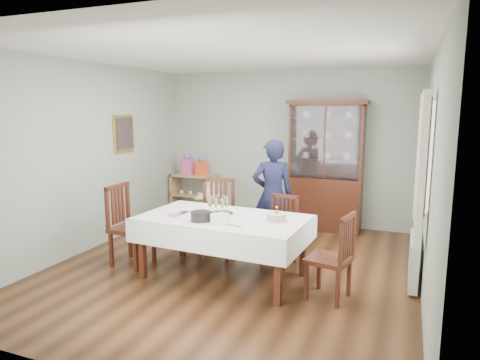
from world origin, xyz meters
The scene contains 25 objects.
floor centered at (0.00, 0.00, 0.00)m, with size 5.00×5.00×0.00m, color #593319.
room_shell centered at (0.00, 0.53, 1.70)m, with size 5.00×5.00×5.00m.
dining_table centered at (0.00, -0.32, 0.38)m, with size 2.07×1.27×0.76m.
china_cabinet centered at (0.75, 2.26, 1.12)m, with size 1.30×0.48×2.18m.
sideboard centered at (-1.75, 2.28, 0.40)m, with size 0.90×0.38×0.80m.
picture_frame centered at (-2.22, 0.80, 1.65)m, with size 0.04×0.48×0.58m, color gold.
window centered at (2.22, 0.30, 1.55)m, with size 0.04×1.02×1.22m, color white.
curtain_left centered at (2.16, -0.32, 1.45)m, with size 0.07×0.30×1.55m, color silver.
curtain_right centered at (2.16, 0.92, 1.45)m, with size 0.07×0.30×1.55m, color silver.
radiator centered at (2.16, 0.30, 0.30)m, with size 0.10×0.80×0.55m, color white.
chair_far_left centered at (-0.41, 0.36, 0.32)m, with size 0.57×0.57×1.06m.
chair_far_right centered at (0.50, 0.38, 0.27)m, with size 0.46×0.46×0.90m.
chair_end_left centered at (-1.31, -0.36, 0.32)m, with size 0.49×0.49×1.06m.
chair_end_right centered at (1.32, -0.44, 0.28)m, with size 0.50×0.50×0.95m.
woman centered at (0.24, 0.92, 0.81)m, with size 0.59×0.39×1.62m, color black.
high_chair centered at (-0.80, 1.04, 0.38)m, with size 0.44×0.44×0.96m.
champagne_tray centered at (-0.09, -0.25, 0.83)m, with size 0.37×0.37×0.22m.
birthday_cake centered at (0.66, -0.29, 0.81)m, with size 0.26×0.26×0.18m.
plate_stack_dark centered at (-0.17, -0.58, 0.81)m, with size 0.23×0.23×0.11m, color black.
plate_stack_white centered at (0.07, -0.57, 0.81)m, with size 0.23×0.23×0.10m, color white.
napkin_stack centered at (-0.56, -0.49, 0.77)m, with size 0.12×0.12×0.02m, color #DC518E.
cutlery centered at (-0.57, -0.33, 0.77)m, with size 0.12×0.17×0.01m, color silver, non-canonical shape.
cake_knife centered at (0.23, -0.63, 0.77)m, with size 0.31×0.03×0.01m, color silver.
gift_bag_pink centered at (-1.88, 2.26, 0.98)m, with size 0.23×0.16×0.40m.
gift_bag_orange centered at (-1.58, 2.26, 0.97)m, with size 0.22×0.17×0.38m.
Camera 1 is at (2.03, -4.88, 2.05)m, focal length 32.00 mm.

